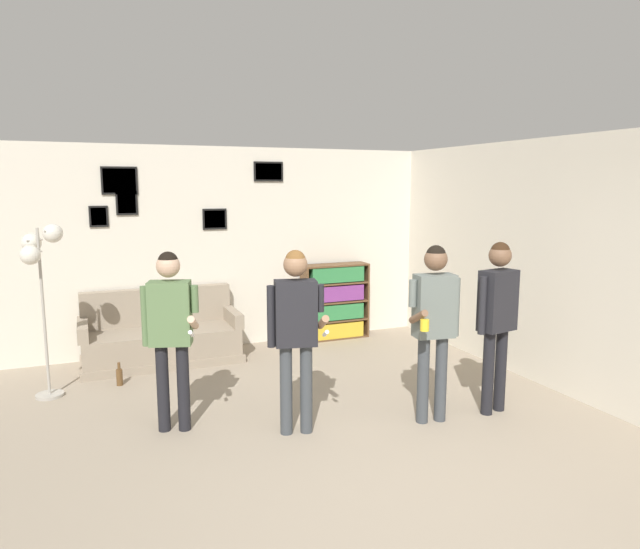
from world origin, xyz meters
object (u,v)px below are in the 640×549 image
at_px(couch, 162,339).
at_px(bottle_on_floor, 119,376).
at_px(floor_lamp, 40,262).
at_px(person_watcher_holding_cup, 434,315).
at_px(person_player_foreground_center, 296,323).
at_px(bookshelf, 335,301).
at_px(person_player_foreground_left, 170,323).
at_px(person_spectator_near_bookshelf, 497,309).

relative_size(couch, bottle_on_floor, 7.33).
bearing_deg(floor_lamp, person_watcher_holding_cup, -31.75).
distance_m(person_player_foreground_center, person_watcher_holding_cup, 1.28).
xyz_separation_m(bookshelf, person_watcher_holding_cup, (-0.36, -3.05, 0.48)).
xyz_separation_m(floor_lamp, person_player_foreground_left, (1.09, -1.35, -0.43)).
height_order(bookshelf, floor_lamp, floor_lamp).
distance_m(floor_lamp, person_player_foreground_left, 1.79).
height_order(bookshelf, person_player_foreground_center, person_player_foreground_center).
relative_size(person_player_foreground_left, person_spectator_near_bookshelf, 0.98).
xyz_separation_m(couch, person_player_foreground_center, (0.84, -2.61, 0.72)).
relative_size(bookshelf, bottle_on_floor, 4.14).
xyz_separation_m(floor_lamp, person_spectator_near_bookshelf, (4.03, -2.11, -0.40)).
bearing_deg(couch, person_spectator_near_bookshelf, -46.11).
xyz_separation_m(person_player_foreground_left, person_watcher_holding_cup, (2.26, -0.72, 0.03)).
bearing_deg(couch, person_player_foreground_center, -72.09).
height_order(bookshelf, person_player_foreground_left, person_player_foreground_left).
bearing_deg(bookshelf, person_player_foreground_left, -138.32).
distance_m(bookshelf, person_player_foreground_center, 3.27).
height_order(person_player_foreground_center, person_watcher_holding_cup, person_watcher_holding_cup).
distance_m(couch, bookshelf, 2.48).
height_order(person_player_foreground_left, person_watcher_holding_cup, person_watcher_holding_cup).
height_order(couch, person_player_foreground_center, person_player_foreground_center).
bearing_deg(couch, bookshelf, 4.55).
relative_size(couch, person_watcher_holding_cup, 1.15).
height_order(person_player_foreground_left, bottle_on_floor, person_player_foreground_left).
xyz_separation_m(person_player_foreground_left, bottle_on_floor, (-0.39, 1.42, -0.89)).
height_order(person_player_foreground_left, person_player_foreground_center, person_player_foreground_center).
bearing_deg(person_player_foreground_left, bookshelf, 41.68).
distance_m(person_player_foreground_left, bottle_on_floor, 1.73).
bearing_deg(person_spectator_near_bookshelf, bookshelf, 95.96).
bearing_deg(person_player_foreground_center, couch, 107.91).
relative_size(person_player_foreground_left, bottle_on_floor, 6.23).
bearing_deg(person_player_foreground_left, person_watcher_holding_cup, -17.73).
bearing_deg(bookshelf, person_player_foreground_center, -119.97).
xyz_separation_m(bookshelf, person_player_foreground_center, (-1.62, -2.81, 0.47)).
bearing_deg(person_spectator_near_bookshelf, bottle_on_floor, 146.78).
relative_size(person_player_foreground_center, person_watcher_holding_cup, 0.99).
distance_m(couch, floor_lamp, 1.86).
bearing_deg(couch, person_watcher_holding_cup, -53.71).
height_order(floor_lamp, bottle_on_floor, floor_lamp).
bearing_deg(bookshelf, couch, -175.45).
relative_size(floor_lamp, person_watcher_holding_cup, 1.09).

